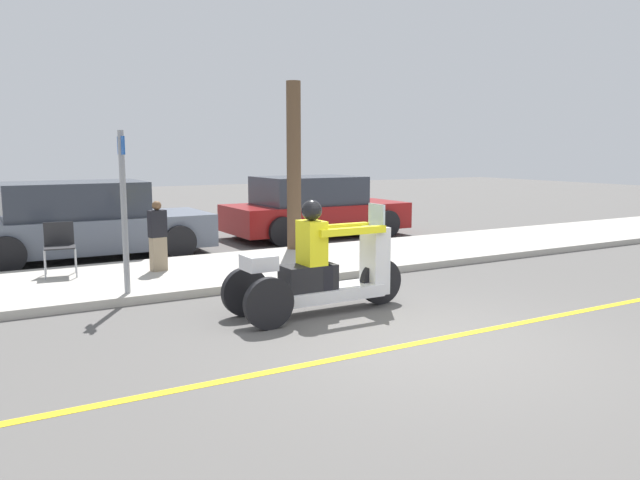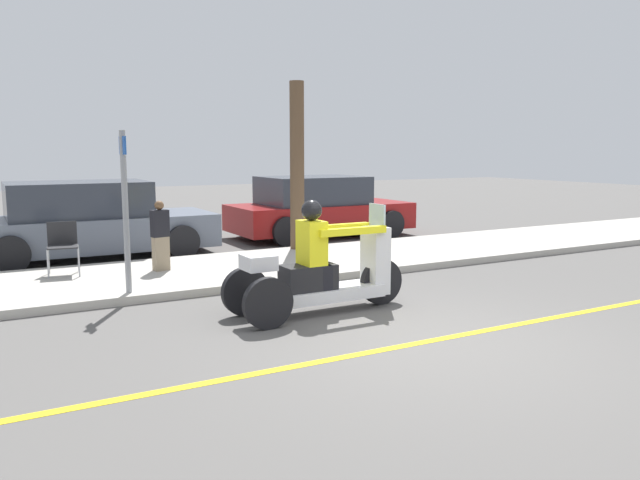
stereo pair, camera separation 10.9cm
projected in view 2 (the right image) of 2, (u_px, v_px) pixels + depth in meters
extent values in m
plane|color=#565451|center=(424.00, 342.00, 6.74)|extent=(60.00, 60.00, 0.00)
cube|color=gold|center=(395.00, 347.00, 6.55)|extent=(24.00, 0.12, 0.01)
cube|color=#B2ADA3|center=(255.00, 267.00, 10.71)|extent=(28.00, 2.80, 0.12)
cylinder|color=black|center=(381.00, 282.00, 8.37)|extent=(0.61, 0.10, 0.61)
cylinder|color=black|center=(268.00, 303.00, 7.19)|extent=(0.61, 0.10, 0.61)
cylinder|color=black|center=(245.00, 292.00, 7.79)|extent=(0.61, 0.10, 0.61)
cube|color=silver|center=(320.00, 294.00, 7.92)|extent=(1.69, 0.48, 0.15)
cube|color=black|center=(308.00, 277.00, 7.81)|extent=(0.68, 0.38, 0.32)
cube|color=silver|center=(375.00, 260.00, 8.28)|extent=(0.24, 0.38, 0.89)
cube|color=silver|center=(377.00, 215.00, 8.20)|extent=(0.03, 0.34, 0.30)
cube|color=silver|center=(258.00, 262.00, 7.45)|extent=(0.36, 0.38, 0.18)
cube|color=yellow|center=(312.00, 243.00, 7.77)|extent=(0.26, 0.38, 0.55)
sphere|color=black|center=(312.00, 210.00, 7.71)|extent=(0.26, 0.26, 0.26)
cube|color=black|center=(325.00, 277.00, 7.79)|extent=(0.14, 0.14, 0.32)
cube|color=black|center=(316.00, 274.00, 8.00)|extent=(0.14, 0.14, 0.32)
cube|color=yellow|center=(353.00, 231.00, 7.81)|extent=(0.96, 0.09, 0.09)
cube|color=yellow|center=(337.00, 228.00, 8.15)|extent=(0.96, 0.09, 0.09)
cube|color=gray|center=(161.00, 254.00, 10.09)|extent=(0.26, 0.20, 0.55)
cube|color=black|center=(160.00, 223.00, 10.02)|extent=(0.29, 0.20, 0.44)
sphere|color=brown|center=(159.00, 205.00, 9.98)|extent=(0.15, 0.15, 0.15)
cylinder|color=#A5A8AD|center=(48.00, 265.00, 9.43)|extent=(0.02, 0.02, 0.44)
cylinder|color=#A5A8AD|center=(79.00, 263.00, 9.59)|extent=(0.02, 0.02, 0.44)
cylinder|color=#A5A8AD|center=(49.00, 260.00, 9.83)|extent=(0.02, 0.02, 0.44)
cylinder|color=#A5A8AD|center=(78.00, 258.00, 9.99)|extent=(0.02, 0.02, 0.44)
cube|color=#232326|center=(63.00, 247.00, 9.68)|extent=(0.49, 0.49, 0.02)
cube|color=#232326|center=(62.00, 233.00, 9.85)|extent=(0.44, 0.08, 0.38)
cube|color=maroon|center=(321.00, 216.00, 14.89)|extent=(4.28, 1.88, 0.61)
cube|color=#2D333D|center=(313.00, 190.00, 14.69)|extent=(2.35, 1.69, 0.65)
cylinder|color=black|center=(391.00, 224.00, 14.77)|extent=(0.64, 0.22, 0.64)
cylinder|color=black|center=(349.00, 216.00, 16.39)|extent=(0.64, 0.22, 0.64)
cylinder|color=black|center=(286.00, 231.00, 13.43)|extent=(0.64, 0.22, 0.64)
cylinder|color=black|center=(251.00, 222.00, 15.05)|extent=(0.64, 0.22, 0.64)
cube|color=slate|center=(93.00, 232.00, 11.96)|extent=(4.55, 1.83, 0.63)
cube|color=#2D333D|center=(78.00, 199.00, 11.76)|extent=(2.50, 1.64, 0.66)
cylinder|color=black|center=(182.00, 242.00, 11.91)|extent=(0.64, 0.22, 0.64)
cylinder|color=black|center=(157.00, 231.00, 13.49)|extent=(0.64, 0.22, 0.64)
cylinder|color=black|center=(10.00, 254.00, 10.48)|extent=(0.64, 0.22, 0.64)
cylinder|color=black|center=(5.00, 241.00, 12.06)|extent=(0.64, 0.22, 0.64)
cylinder|color=brown|center=(297.00, 166.00, 12.13)|extent=(0.28, 0.28, 3.25)
cylinder|color=gray|center=(126.00, 213.00, 8.40)|extent=(0.08, 0.08, 2.20)
cube|color=#1E51AD|center=(123.00, 145.00, 8.27)|extent=(0.02, 0.36, 0.24)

